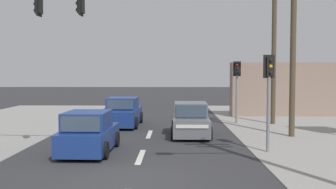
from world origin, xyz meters
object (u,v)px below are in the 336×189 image
object	(u,v)px
hatchback_oncoming_near	(89,134)
sedan_receding_far	(123,113)
pedestal_signal_far_median	(237,81)
hatchback_kerbside_parked	(191,120)
traffic_signal_mast	(17,37)
pedestal_signal_right_kerb	(269,86)
utility_pole_background_right	(274,25)
utility_pole_midground_right	(293,26)

from	to	relation	value
hatchback_oncoming_near	sedan_receding_far	size ratio (longest dim) A/B	0.86
pedestal_signal_far_median	sedan_receding_far	size ratio (longest dim) A/B	0.83
hatchback_kerbside_parked	traffic_signal_mast	bearing A→B (deg)	-142.79
traffic_signal_mast	pedestal_signal_right_kerb	distance (m)	9.01
pedestal_signal_far_median	hatchback_kerbside_parked	size ratio (longest dim) A/B	0.97
pedestal_signal_right_kerb	hatchback_oncoming_near	xyz separation A→B (m)	(-6.52, -0.12, -1.71)
pedestal_signal_right_kerb	traffic_signal_mast	bearing A→B (deg)	-174.71
utility_pole_background_right	pedestal_signal_right_kerb	distance (m)	8.86
hatchback_kerbside_parked	hatchback_oncoming_near	size ratio (longest dim) A/B	1.00
traffic_signal_mast	pedestal_signal_right_kerb	size ratio (longest dim) A/B	1.69
sedan_receding_far	utility_pole_background_right	bearing A→B (deg)	5.25
utility_pole_background_right	hatchback_oncoming_near	xyz separation A→B (m)	(-8.72, -8.10, -4.88)
utility_pole_background_right	traffic_signal_mast	distance (m)	14.15
traffic_signal_mast	pedestal_signal_right_kerb	bearing A→B (deg)	5.29
hatchback_oncoming_near	traffic_signal_mast	bearing A→B (deg)	-163.09
pedestal_signal_right_kerb	utility_pole_midground_right	bearing A→B (deg)	61.58
traffic_signal_mast	hatchback_kerbside_parked	world-z (taller)	traffic_signal_mast
pedestal_signal_right_kerb	hatchback_kerbside_parked	world-z (taller)	pedestal_signal_right_kerb
hatchback_kerbside_parked	utility_pole_midground_right	bearing A→B (deg)	-3.70
utility_pole_midground_right	hatchback_kerbside_parked	xyz separation A→B (m)	(-4.58, 0.30, -4.32)
hatchback_oncoming_near	utility_pole_midground_right	bearing A→B (deg)	23.54
pedestal_signal_far_median	hatchback_kerbside_parked	distance (m)	5.44
utility_pole_background_right	pedestal_signal_right_kerb	size ratio (longest dim) A/B	3.00
hatchback_oncoming_near	pedestal_signal_far_median	bearing A→B (deg)	51.14
utility_pole_background_right	traffic_signal_mast	size ratio (longest dim) A/B	1.78
utility_pole_background_right	hatchback_kerbside_parked	distance (m)	8.02
traffic_signal_mast	sedan_receding_far	distance (m)	9.10
utility_pole_midground_right	pedestal_signal_right_kerb	distance (m)	4.81
pedestal_signal_far_median	sedan_receding_far	world-z (taller)	pedestal_signal_far_median
traffic_signal_mast	pedestal_signal_far_median	world-z (taller)	traffic_signal_mast
utility_pole_background_right	pedestal_signal_far_median	world-z (taller)	utility_pole_background_right
pedestal_signal_right_kerb	sedan_receding_far	xyz separation A→B (m)	(-6.23, 7.21, -1.71)
pedestal_signal_right_kerb	sedan_receding_far	bearing A→B (deg)	130.84
traffic_signal_mast	hatchback_oncoming_near	bearing A→B (deg)	16.91
traffic_signal_mast	hatchback_oncoming_near	xyz separation A→B (m)	(2.28, 0.69, -3.44)
traffic_signal_mast	pedestal_signal_far_median	size ratio (longest dim) A/B	1.69
utility_pole_midground_right	pedestal_signal_far_median	world-z (taller)	utility_pole_midground_right
utility_pole_midground_right	traffic_signal_mast	size ratio (longest dim) A/B	1.60
traffic_signal_mast	utility_pole_midground_right	bearing A→B (deg)	22.18
traffic_signal_mast	hatchback_oncoming_near	distance (m)	4.19
utility_pole_background_right	hatchback_kerbside_parked	bearing A→B (deg)	-139.59
utility_pole_midground_right	hatchback_oncoming_near	distance (m)	10.18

